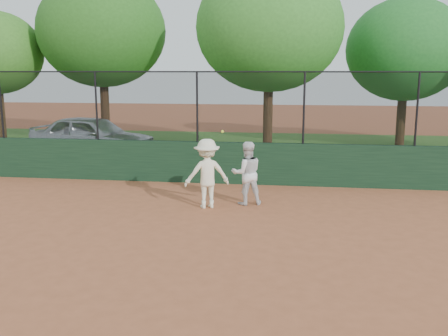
# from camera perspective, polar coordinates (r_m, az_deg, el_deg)

# --- Properties ---
(ground) EXTENTS (80.00, 80.00, 0.00)m
(ground) POSITION_cam_1_polar(r_m,az_deg,el_deg) (8.89, -7.20, -10.21)
(ground) COLOR #AE5C38
(ground) RESTS_ON ground
(back_wall) EXTENTS (26.00, 0.20, 1.20)m
(back_wall) POSITION_cam_1_polar(r_m,az_deg,el_deg) (14.40, -1.07, 0.63)
(back_wall) COLOR #193921
(back_wall) RESTS_ON ground
(grass_strip) EXTENTS (36.00, 12.00, 0.01)m
(grass_strip) POSITION_cam_1_polar(r_m,az_deg,el_deg) (20.36, 1.58, 2.02)
(grass_strip) COLOR #2A551A
(grass_strip) RESTS_ON ground
(parked_car) EXTENTS (4.94, 2.65, 1.60)m
(parked_car) POSITION_cam_1_polar(r_m,az_deg,el_deg) (19.15, -14.80, 3.48)
(parked_car) COLOR silver
(parked_car) RESTS_ON ground
(player_second) EXTENTS (0.89, 0.79, 1.54)m
(player_second) POSITION_cam_1_polar(r_m,az_deg,el_deg) (12.08, 2.61, -0.59)
(player_second) COLOR white
(player_second) RESTS_ON ground
(player_main) EXTENTS (1.21, 0.94, 1.88)m
(player_main) POSITION_cam_1_polar(r_m,az_deg,el_deg) (11.77, -1.96, -0.64)
(player_main) COLOR white
(player_main) RESTS_ON ground
(fence_assembly) EXTENTS (26.00, 0.06, 2.00)m
(fence_assembly) POSITION_cam_1_polar(r_m,az_deg,el_deg) (14.20, -1.20, 7.13)
(fence_assembly) COLOR black
(fence_assembly) RESTS_ON back_wall
(tree_1) EXTENTS (5.26, 4.78, 7.06)m
(tree_1) POSITION_cam_1_polar(r_m,az_deg,el_deg) (21.70, -13.82, 14.92)
(tree_1) COLOR #3E2715
(tree_1) RESTS_ON ground
(tree_2) EXTENTS (5.32, 4.83, 7.02)m
(tree_2) POSITION_cam_1_polar(r_m,az_deg,el_deg) (18.65, 5.21, 15.66)
(tree_2) COLOR #492E1A
(tree_2) RESTS_ON ground
(tree_3) EXTENTS (4.67, 4.24, 6.03)m
(tree_3) POSITION_cam_1_polar(r_m,az_deg,el_deg) (21.45, 20.05, 12.56)
(tree_3) COLOR #3F2815
(tree_3) RESTS_ON ground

